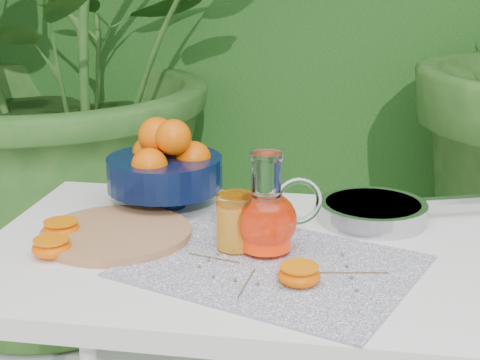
% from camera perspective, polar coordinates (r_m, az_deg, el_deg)
% --- Properties ---
extents(potted_plant_left, '(2.84, 2.84, 2.03)m').
position_cam_1_polar(potted_plant_left, '(2.75, -14.03, 10.80)').
color(potted_plant_left, '#23551D').
rests_on(potted_plant_left, ground).
extents(white_table, '(1.00, 0.70, 0.75)m').
position_cam_1_polar(white_table, '(1.47, -0.13, -8.15)').
color(white_table, white).
rests_on(white_table, ground).
extents(placemat, '(0.60, 0.53, 0.00)m').
position_cam_1_polar(placemat, '(1.35, 2.53, -6.67)').
color(placemat, '#0B103F').
rests_on(placemat, white_table).
extents(cutting_board, '(0.31, 0.31, 0.02)m').
position_cam_1_polar(cutting_board, '(1.49, -9.57, -4.15)').
color(cutting_board, '#A9704C').
rests_on(cutting_board, white_table).
extents(fruit_bowl, '(0.32, 0.32, 0.20)m').
position_cam_1_polar(fruit_bowl, '(1.65, -5.80, 1.13)').
color(fruit_bowl, black).
rests_on(fruit_bowl, white_table).
extents(juice_pitcher, '(0.18, 0.15, 0.19)m').
position_cam_1_polar(juice_pitcher, '(1.38, 2.14, -2.94)').
color(juice_pitcher, white).
rests_on(juice_pitcher, white_table).
extents(juice_tumbler, '(0.09, 0.09, 0.11)m').
position_cam_1_polar(juice_tumbler, '(1.40, -0.33, -3.37)').
color(juice_tumbler, white).
rests_on(juice_tumbler, white_table).
extents(saute_pan, '(0.42, 0.29, 0.04)m').
position_cam_1_polar(saute_pan, '(1.59, 10.38, -2.37)').
color(saute_pan, '#AFAFB3').
rests_on(saute_pan, white_table).
extents(orange_halves, '(0.57, 0.22, 0.04)m').
position_cam_1_polar(orange_halves, '(1.39, -8.46, -5.34)').
color(orange_halves, '#ED6502').
rests_on(orange_halves, white_table).
extents(thyme_sprigs, '(0.37, 0.21, 0.01)m').
position_cam_1_polar(thyme_sprigs, '(1.32, 2.52, -7.01)').
color(thyme_sprigs, brown).
rests_on(thyme_sprigs, white_table).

